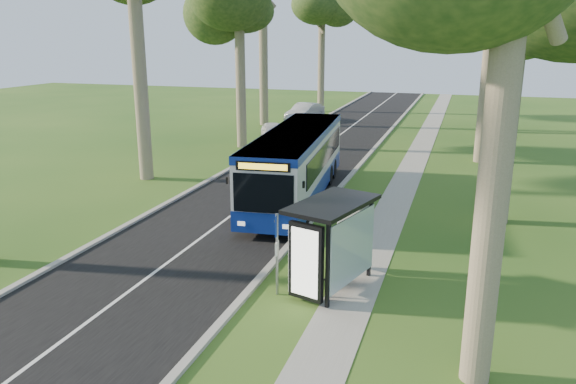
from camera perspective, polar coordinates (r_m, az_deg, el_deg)
name	(u,v)px	position (r m, az deg, el deg)	size (l,w,h in m)	color
ground	(284,252)	(20.29, -0.38, -6.14)	(120.00, 120.00, 0.00)	#275219
road	(280,179)	(30.38, -0.80, 1.30)	(7.00, 100.00, 0.02)	black
kerb_east	(344,183)	(29.48, 5.67, 0.87)	(0.25, 100.00, 0.12)	#9E9B93
kerb_west	(221,174)	(31.62, -6.82, 1.85)	(0.25, 100.00, 0.12)	#9E9B93
centre_line	(280,179)	(30.38, -0.80, 1.32)	(0.12, 100.00, 0.01)	white
footpath	(402,189)	(29.04, 11.46, 0.31)	(1.50, 100.00, 0.02)	gray
bus	(296,164)	(26.40, 0.85, 2.85)	(3.73, 12.49, 3.26)	silver
bus_stop_sign	(277,245)	(16.56, -1.13, -5.38)	(0.09, 0.36, 2.55)	gray
bus_shelter	(333,232)	(16.60, 4.62, -4.11)	(2.54, 3.53, 2.73)	black
litter_bin	(359,210)	(23.83, 7.19, -1.84)	(0.48, 0.48, 0.84)	black
car_white	(273,132)	(41.59, -1.58, 6.14)	(1.60, 3.97, 1.35)	silver
car_silver	(305,112)	(51.16, 1.72, 8.08)	(1.73, 4.96, 1.64)	#AAAEB2
tree_east_d	(506,3)	(48.02, 21.28, 17.47)	(5.20, 5.20, 13.37)	#7A6B56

